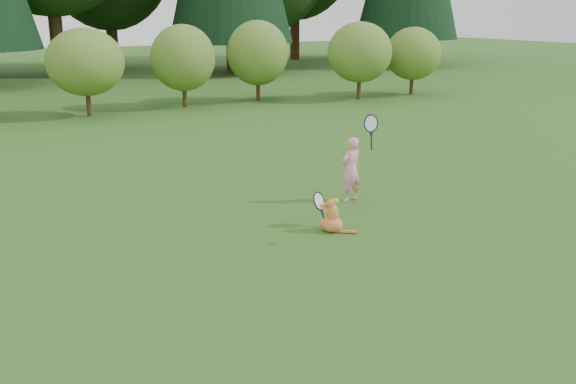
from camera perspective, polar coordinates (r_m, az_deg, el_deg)
ground at (r=8.03m, az=1.50°, el=-6.37°), size 100.00×100.00×0.00m
shrub_row at (r=19.84m, az=-18.02°, el=10.39°), size 28.00×3.00×2.80m
child at (r=10.51m, az=5.70°, el=2.16°), size 0.62×0.37×1.61m
cat at (r=9.12m, az=3.86°, el=-1.96°), size 0.49×0.74×0.66m
tennis_ball at (r=8.53m, az=4.30°, el=-0.79°), size 0.08×0.08×0.08m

